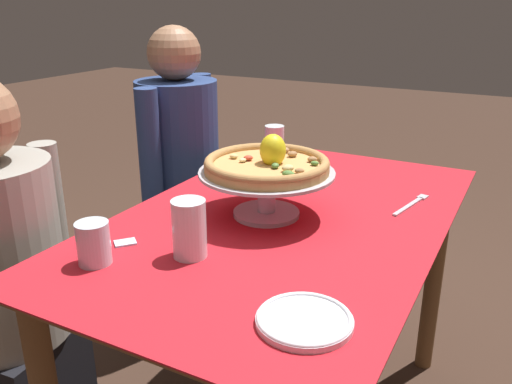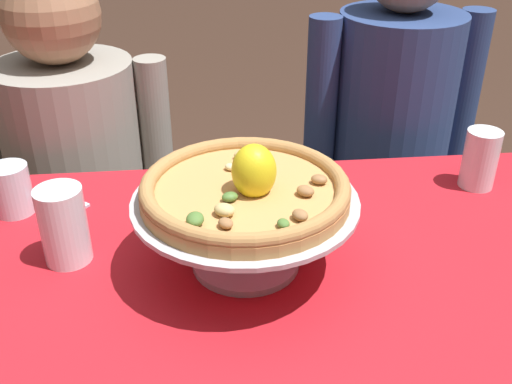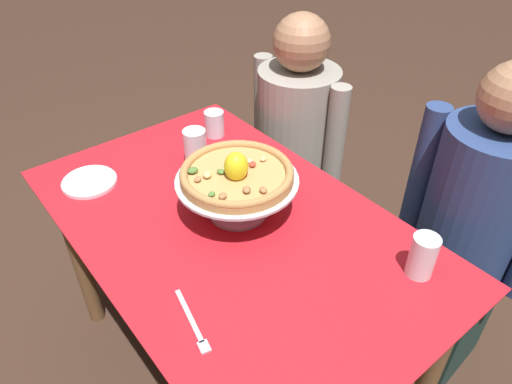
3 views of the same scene
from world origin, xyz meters
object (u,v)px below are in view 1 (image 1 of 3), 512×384
object	(u,v)px
pizza	(267,163)
side_plate	(304,320)
dinner_fork	(412,204)
water_glass_back_left	(94,246)
diner_left	(3,292)
water_glass_side_left	(189,232)
water_glass_back_right	(274,145)
sugar_packet	(125,243)
diner_right	(181,194)
pizza_stand	(267,185)

from	to	relation	value
pizza	side_plate	size ratio (longest dim) A/B	1.85
side_plate	dinner_fork	world-z (taller)	side_plate
water_glass_back_left	diner_left	world-z (taller)	diner_left
water_glass_side_left	diner_left	distance (m)	0.63
water_glass_back_right	water_glass_side_left	bearing A→B (deg)	-167.42
water_glass_back_left	water_glass_back_right	bearing A→B (deg)	0.66
sugar_packet	dinner_fork	bearing A→B (deg)	-43.40
water_glass_side_left	diner_right	bearing A→B (deg)	37.42
water_glass_back_left	water_glass_back_right	size ratio (longest dim) A/B	0.79
water_glass_back_left	water_glass_side_left	size ratio (longest dim) A/B	0.72
pizza	sugar_packet	distance (m)	0.41
water_glass_back_right	sugar_packet	distance (m)	0.81
water_glass_back_right	sugar_packet	xyz separation A→B (m)	(-0.80, -0.00, -0.05)
diner_left	side_plate	bearing A→B (deg)	-92.11
pizza	diner_right	distance (m)	0.81
diner_right	pizza	bearing A→B (deg)	-125.71
pizza_stand	water_glass_side_left	xyz separation A→B (m)	(-0.29, 0.04, -0.03)
side_plate	diner_right	distance (m)	1.25
diner_left	sugar_packet	bearing A→B (deg)	-79.37
water_glass_back_right	dinner_fork	world-z (taller)	water_glass_back_right
side_plate	sugar_packet	world-z (taller)	side_plate
side_plate	dinner_fork	xyz separation A→B (m)	(0.68, -0.04, -0.01)
water_glass_back_left	diner_right	world-z (taller)	diner_right
pizza_stand	water_glass_back_left	distance (m)	0.47
water_glass_back_left	diner_right	distance (m)	0.96
sugar_packet	diner_left	distance (m)	0.45
water_glass_side_left	dinner_fork	bearing A→B (deg)	-33.82
sugar_packet	diner_right	distance (m)	0.86
pizza	water_glass_back_left	bearing A→B (deg)	153.60
water_glass_back_left	diner_right	xyz separation A→B (m)	(0.85, 0.39, -0.22)
dinner_fork	pizza_stand	bearing A→B (deg)	128.49
pizza	water_glass_back_left	distance (m)	0.48
side_plate	diner_right	size ratio (longest dim) A/B	0.15
pizza_stand	side_plate	bearing A→B (deg)	-145.35
dinner_fork	diner_right	size ratio (longest dim) A/B	0.16
diner_right	water_glass_side_left	bearing A→B (deg)	-142.58
water_glass_back_right	diner_left	distance (m)	0.99
water_glass_back_right	water_glass_side_left	xyz separation A→B (m)	(-0.78, -0.17, 0.01)
water_glass_back_left	side_plate	size ratio (longest dim) A/B	0.54
side_plate	diner_right	world-z (taller)	diner_right
water_glass_side_left	sugar_packet	bearing A→B (deg)	96.86
side_plate	sugar_packet	xyz separation A→B (m)	(0.11, 0.51, -0.01)
pizza_stand	water_glass_side_left	bearing A→B (deg)	171.64
pizza	sugar_packet	bearing A→B (deg)	145.42
pizza_stand	pizza	world-z (taller)	pizza
pizza_stand	diner_right	xyz separation A→B (m)	(0.43, 0.60, -0.27)
water_glass_back_left	water_glass_back_right	distance (m)	0.91
water_glass_back_right	diner_left	xyz separation A→B (m)	(-0.88, 0.39, -0.25)
diner_left	diner_right	xyz separation A→B (m)	(0.82, -0.01, 0.02)
pizza	water_glass_side_left	xyz separation A→B (m)	(-0.29, 0.04, -0.09)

